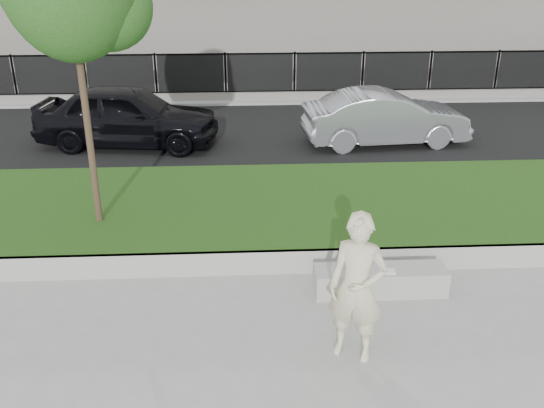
{
  "coord_description": "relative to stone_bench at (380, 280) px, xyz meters",
  "views": [
    {
      "loc": [
        -0.16,
        -7.32,
        4.87
      ],
      "look_at": [
        0.3,
        1.2,
        1.13
      ],
      "focal_mm": 40.0,
      "sensor_mm": 36.0,
      "label": 1
    }
  ],
  "objects": [
    {
      "name": "book",
      "position": [
        0.08,
        -0.1,
        0.21
      ],
      "size": [
        0.23,
        0.17,
        0.02
      ],
      "primitive_type": "cube",
      "rotation": [
        0.0,
        0.0,
        -0.07
      ],
      "color": "white",
      "rests_on": "stone_bench"
    },
    {
      "name": "grass_kerb",
      "position": [
        -1.88,
        0.64,
        -0.0
      ],
      "size": [
        34.0,
        0.08,
        0.4
      ],
      "primitive_type": "cube",
      "color": "gray",
      "rests_on": "ground"
    },
    {
      "name": "ground",
      "position": [
        -1.88,
        -0.4,
        -0.2
      ],
      "size": [
        90.0,
        90.0,
        0.0
      ],
      "primitive_type": "plane",
      "color": "gray",
      "rests_on": "ground"
    },
    {
      "name": "car_silver",
      "position": [
        1.64,
        7.03,
        0.52
      ],
      "size": [
        4.24,
        1.81,
        1.36
      ],
      "primitive_type": "imported",
      "rotation": [
        0.0,
        0.0,
        1.66
      ],
      "color": "#94979C",
      "rests_on": "street"
    },
    {
      "name": "grass_bank",
      "position": [
        -1.88,
        2.6,
        -0.0
      ],
      "size": [
        34.0,
        4.0,
        0.4
      ],
      "primitive_type": "cube",
      "color": "black",
      "rests_on": "ground"
    },
    {
      "name": "far_pavement",
      "position": [
        -1.88,
        12.6,
        -0.14
      ],
      "size": [
        34.0,
        3.0,
        0.12
      ],
      "primitive_type": "cube",
      "color": "gray",
      "rests_on": "ground"
    },
    {
      "name": "car_dark",
      "position": [
        -4.86,
        7.24,
        0.61
      ],
      "size": [
        4.74,
        2.42,
        1.54
      ],
      "primitive_type": "imported",
      "rotation": [
        0.0,
        0.0,
        1.44
      ],
      "color": "black",
      "rests_on": "street"
    },
    {
      "name": "stone_bench",
      "position": [
        0.0,
        0.0,
        0.0
      ],
      "size": [
        1.96,
        0.49,
        0.4
      ],
      "primitive_type": "cube",
      "color": "gray",
      "rests_on": "ground"
    },
    {
      "name": "man",
      "position": [
        -0.66,
        -1.45,
        0.78
      ],
      "size": [
        0.84,
        0.72,
        1.96
      ],
      "primitive_type": "imported",
      "rotation": [
        0.0,
        0.0,
        -0.43
      ],
      "color": "beige",
      "rests_on": "ground"
    },
    {
      "name": "iron_fence",
      "position": [
        -1.88,
        11.6,
        0.34
      ],
      "size": [
        32.0,
        0.3,
        1.5
      ],
      "color": "slate",
      "rests_on": "far_pavement"
    },
    {
      "name": "street",
      "position": [
        -1.88,
        8.1,
        -0.18
      ],
      "size": [
        34.0,
        7.0,
        0.04
      ],
      "primitive_type": "cube",
      "color": "black",
      "rests_on": "ground"
    }
  ]
}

